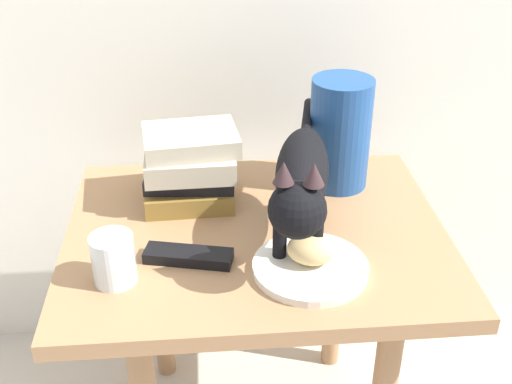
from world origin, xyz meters
TOP-DOWN VIEW (x-y plane):
  - side_table at (0.00, 0.00)m, footprint 0.69×0.55m
  - plate at (0.08, -0.13)m, footprint 0.19×0.19m
  - bread_roll at (0.08, -0.13)m, footprint 0.09×0.08m
  - cat at (0.07, -0.05)m, footprint 0.14×0.47m
  - book_stack at (-0.12, 0.12)m, footprint 0.19×0.16m
  - green_vase at (0.18, 0.16)m, footprint 0.12×0.12m
  - candle_jar at (-0.24, -0.13)m, footprint 0.07×0.07m
  - tv_remote at (-0.12, -0.09)m, footprint 0.16×0.08m

SIDE VIEW (x-z plane):
  - side_table at x=0.00m, z-range 0.19..0.74m
  - plate at x=0.08m, z-range 0.55..0.56m
  - tv_remote at x=-0.12m, z-range 0.55..0.57m
  - candle_jar at x=-0.24m, z-range 0.54..0.63m
  - bread_roll at x=0.08m, z-range 0.56..0.61m
  - book_stack at x=-0.12m, z-range 0.55..0.69m
  - green_vase at x=0.18m, z-range 0.55..0.77m
  - cat at x=0.07m, z-range 0.57..0.79m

